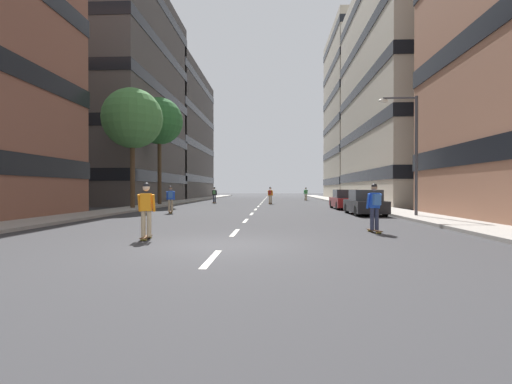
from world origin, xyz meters
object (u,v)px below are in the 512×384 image
parked_car_near (345,200)px  street_tree_near (159,121)px  streetlamp_right (410,142)px  skater_6 (146,208)px  skater_1 (306,193)px  skater_3 (214,194)px  skater_0 (270,194)px  skater_4 (171,198)px  parked_car_mid (365,203)px  skater_5 (375,205)px  skater_2 (214,194)px  street_tree_mid (132,119)px

parked_car_near → street_tree_near: street_tree_near is taller
streetlamp_right → skater_6: bearing=-141.0°
skater_1 → skater_3: (-11.20, -8.39, -0.03)m
street_tree_near → skater_0: size_ratio=5.64×
skater_3 → skater_4: size_ratio=1.00×
street_tree_near → skater_3: bearing=63.3°
skater_1 → skater_6: bearing=-101.9°
parked_car_mid → skater_0: skater_0 is taller
streetlamp_right → skater_5: size_ratio=3.65×
skater_5 → skater_6: same height
parked_car_near → skater_3: bearing=133.5°
parked_car_mid → skater_3: (-12.42, 19.54, 0.29)m
parked_car_mid → skater_1: skater_1 is taller
skater_1 → skater_2: 14.94m
streetlamp_right → skater_0: bearing=113.7°
streetlamp_right → skater_3: streetlamp_right is taller
street_tree_near → streetlamp_right: street_tree_near is taller
parked_car_near → skater_4: (-12.20, -5.73, 0.32)m
parked_car_near → skater_5: size_ratio=2.47×
streetlamp_right → skater_4: streetlamp_right is taller
skater_0 → skater_3: size_ratio=1.00×
parked_car_near → street_tree_near: bearing=162.2°
parked_car_mid → skater_1: 27.95m
streetlamp_right → skater_2: (-13.97, 19.97, -3.12)m
street_tree_near → skater_4: bearing=-69.2°
parked_car_mid → skater_5: (-1.90, -9.32, 0.32)m
street_tree_mid → skater_6: street_tree_mid is taller
street_tree_mid → skater_5: size_ratio=5.13×
skater_2 → parked_car_near: bearing=-42.9°
skater_0 → skater_3: (-6.48, 4.02, -0.03)m
parked_car_near → skater_5: bearing=-96.9°
street_tree_mid → skater_0: 15.94m
skater_1 → skater_4: size_ratio=1.00×
skater_2 → street_tree_mid: bearing=-108.5°
skater_3 → parked_car_mid: bearing=-57.6°
parked_car_mid → parked_car_near: bearing=90.0°
parked_car_near → skater_4: size_ratio=2.47×
skater_4 → streetlamp_right: bearing=-11.9°
streetlamp_right → skater_1: 30.50m
skater_1 → skater_3: size_ratio=1.00×
parked_car_mid → skater_6: bearing=-129.7°
parked_car_mid → street_tree_near: (-16.36, 11.68, 7.24)m
street_tree_mid → skater_2: bearing=71.5°
parked_car_near → skater_6: (-9.53, -17.91, 0.29)m
streetlamp_right → skater_3: size_ratio=3.65×
parked_car_mid → skater_1: bearing=92.5°
parked_car_near → parked_car_mid: 6.43m
street_tree_mid → skater_4: (4.16, -4.31, -5.93)m
skater_2 → skater_4: size_ratio=1.00×
skater_1 → skater_3: same height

